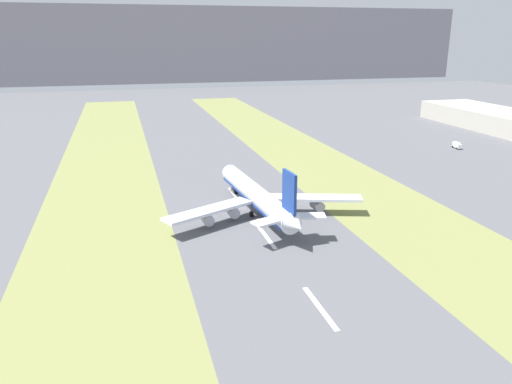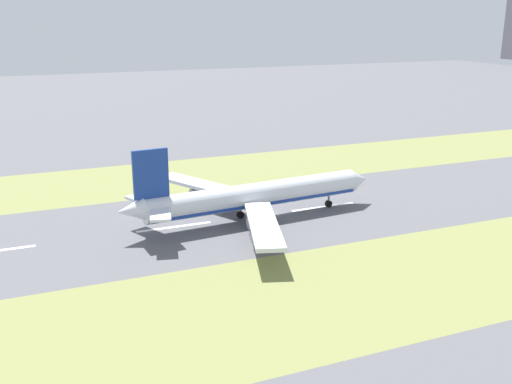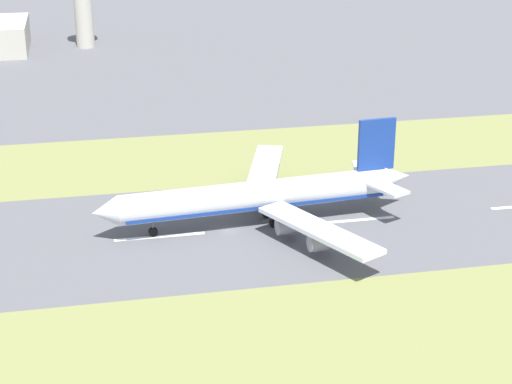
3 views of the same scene
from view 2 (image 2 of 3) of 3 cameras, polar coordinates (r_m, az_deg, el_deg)
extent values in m
plane|color=#56565B|center=(151.09, 1.69, -2.06)|extent=(800.00, 800.00, 0.00)
cube|color=olive|center=(191.29, -3.84, 1.93)|extent=(40.00, 600.00, 0.01)
cube|color=olive|center=(114.52, 11.07, -8.69)|extent=(40.00, 600.00, 0.01)
cube|color=silver|center=(142.99, -7.81, -3.31)|extent=(1.20, 18.00, 0.01)
cube|color=silver|center=(157.17, 6.41, -1.41)|extent=(1.20, 18.00, 0.01)
cylinder|color=silver|center=(144.89, 0.00, -0.30)|extent=(10.62, 56.30, 6.00)
cone|color=silver|center=(160.64, 9.71, 1.15)|extent=(6.27, 5.47, 5.88)
cone|color=silver|center=(133.95, -11.87, -1.74)|extent=(5.58, 6.40, 5.10)
cube|color=navy|center=(145.38, 0.00, -0.93)|extent=(10.13, 54.05, 0.70)
cube|color=silver|center=(157.55, -5.26, 0.68)|extent=(28.60, 18.41, 0.90)
cube|color=silver|center=(127.27, 0.73, -3.16)|extent=(29.47, 14.33, 0.90)
cylinder|color=#93939E|center=(151.96, -2.90, -0.84)|extent=(3.59, 5.05, 3.20)
cylinder|color=#93939E|center=(158.58, -5.40, -0.14)|extent=(3.59, 5.05, 3.20)
cylinder|color=#93939E|center=(136.59, 0.24, -2.85)|extent=(3.59, 5.05, 3.20)
cylinder|color=#93939E|center=(127.59, 0.72, -4.28)|extent=(3.59, 5.05, 3.20)
cube|color=navy|center=(133.10, -10.00, 1.71)|extent=(1.46, 8.04, 11.00)
cube|color=silver|center=(140.22, -10.53, -0.74)|extent=(10.92, 7.93, 0.60)
cube|color=silver|center=(130.20, -9.10, -2.03)|extent=(10.74, 6.57, 0.60)
cylinder|color=#59595E|center=(156.46, 6.94, -0.56)|extent=(0.50, 0.50, 3.20)
cylinder|color=black|center=(156.94, 6.92, -1.12)|extent=(1.05, 1.87, 1.80)
cylinder|color=#59595E|center=(146.95, -1.51, -1.58)|extent=(0.50, 0.50, 3.20)
cylinder|color=black|center=(147.45, -1.50, -2.17)|extent=(1.05, 1.87, 1.80)
cylinder|color=#59595E|center=(142.52, -0.59, -2.16)|extent=(0.50, 0.50, 3.20)
cylinder|color=black|center=(143.04, -0.59, -2.76)|extent=(1.05, 1.87, 1.80)
camera|label=1|loc=(191.25, -53.03, 12.00)|focal=35.00mm
camera|label=3|loc=(298.75, -6.32, 20.84)|focal=60.00mm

